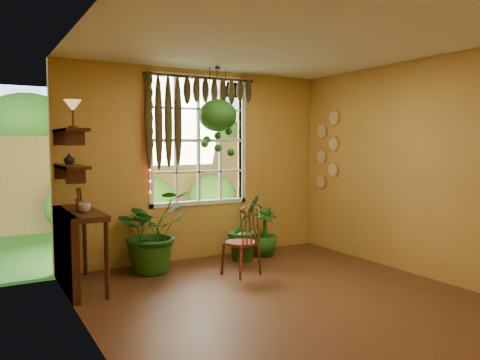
{
  "coord_description": "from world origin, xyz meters",
  "views": [
    {
      "loc": [
        -2.84,
        -3.86,
        1.65
      ],
      "look_at": [
        0.04,
        1.15,
        1.2
      ],
      "focal_mm": 35.0,
      "sensor_mm": 36.0,
      "label": 1
    }
  ],
  "objects_px": {
    "potted_plant_left": "(152,231)",
    "potted_plant_mid": "(245,227)",
    "windsor_chair": "(243,251)",
    "hanging_basket": "(218,120)",
    "counter_ledge": "(70,242)"
  },
  "relations": [
    {
      "from": "potted_plant_mid",
      "to": "windsor_chair",
      "type": "bearing_deg",
      "value": -122.75
    },
    {
      "from": "hanging_basket",
      "to": "potted_plant_left",
      "type": "bearing_deg",
      "value": 179.83
    },
    {
      "from": "counter_ledge",
      "to": "windsor_chair",
      "type": "relative_size",
      "value": 1.15
    },
    {
      "from": "hanging_basket",
      "to": "counter_ledge",
      "type": "bearing_deg",
      "value": -172.56
    },
    {
      "from": "potted_plant_mid",
      "to": "hanging_basket",
      "type": "distance_m",
      "value": 1.56
    },
    {
      "from": "counter_ledge",
      "to": "hanging_basket",
      "type": "xyz_separation_m",
      "value": [
        2.01,
        0.26,
        1.43
      ]
    },
    {
      "from": "windsor_chair",
      "to": "potted_plant_mid",
      "type": "xyz_separation_m",
      "value": [
        0.41,
        0.63,
        0.17
      ]
    },
    {
      "from": "potted_plant_left",
      "to": "windsor_chair",
      "type": "bearing_deg",
      "value": -37.95
    },
    {
      "from": "counter_ledge",
      "to": "windsor_chair",
      "type": "xyz_separation_m",
      "value": [
        1.98,
        -0.46,
        -0.25
      ]
    },
    {
      "from": "windsor_chair",
      "to": "hanging_basket",
      "type": "height_order",
      "value": "hanging_basket"
    },
    {
      "from": "counter_ledge",
      "to": "windsor_chair",
      "type": "bearing_deg",
      "value": -13.16
    },
    {
      "from": "potted_plant_left",
      "to": "potted_plant_mid",
      "type": "relative_size",
      "value": 1.13
    },
    {
      "from": "counter_ledge",
      "to": "hanging_basket",
      "type": "distance_m",
      "value": 2.48
    },
    {
      "from": "potted_plant_mid",
      "to": "hanging_basket",
      "type": "bearing_deg",
      "value": 166.58
    },
    {
      "from": "windsor_chair",
      "to": "potted_plant_mid",
      "type": "relative_size",
      "value": 1.11
    }
  ]
}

